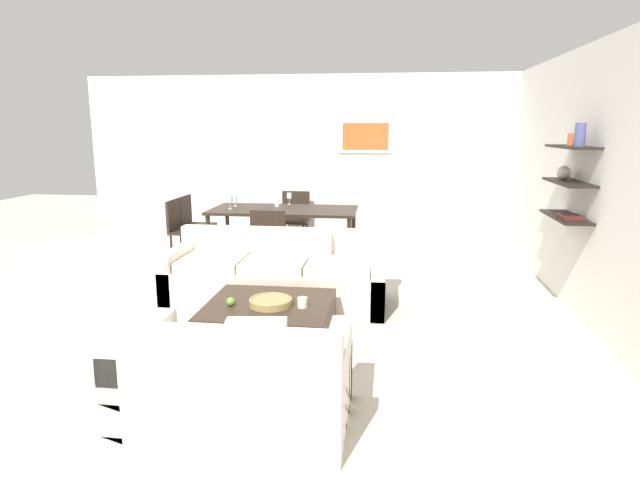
# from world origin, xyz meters

# --- Properties ---
(ground_plane) EXTENTS (18.00, 18.00, 0.00)m
(ground_plane) POSITION_xyz_m (0.00, 0.00, 0.00)
(ground_plane) COLOR beige
(back_wall_unit) EXTENTS (8.40, 0.09, 2.70)m
(back_wall_unit) POSITION_xyz_m (0.30, 3.53, 1.35)
(back_wall_unit) COLOR silver
(back_wall_unit) RESTS_ON ground
(right_wall_shelf_unit) EXTENTS (0.34, 8.20, 2.70)m
(right_wall_shelf_unit) POSITION_xyz_m (3.03, 0.60, 1.35)
(right_wall_shelf_unit) COLOR silver
(right_wall_shelf_unit) RESTS_ON ground
(sofa_beige) EXTENTS (2.33, 0.90, 0.78)m
(sofa_beige) POSITION_xyz_m (-0.09, 0.34, 0.29)
(sofa_beige) COLOR beige
(sofa_beige) RESTS_ON ground
(loveseat_white) EXTENTS (1.43, 0.90, 0.78)m
(loveseat_white) POSITION_xyz_m (0.15, -2.12, 0.29)
(loveseat_white) COLOR silver
(loveseat_white) RESTS_ON ground
(coffee_table) EXTENTS (1.08, 1.03, 0.38)m
(coffee_table) POSITION_xyz_m (0.06, -0.79, 0.19)
(coffee_table) COLOR #38281E
(coffee_table) RESTS_ON ground
(decorative_bowl) EXTENTS (0.37, 0.37, 0.07)m
(decorative_bowl) POSITION_xyz_m (0.10, -0.85, 0.41)
(decorative_bowl) COLOR #99844C
(decorative_bowl) RESTS_ON coffee_table
(candle_jar) EXTENTS (0.09, 0.09, 0.09)m
(candle_jar) POSITION_xyz_m (0.38, -0.86, 0.42)
(candle_jar) COLOR silver
(candle_jar) RESTS_ON coffee_table
(apple_on_coffee_table) EXTENTS (0.08, 0.08, 0.08)m
(apple_on_coffee_table) POSITION_xyz_m (-0.24, -0.90, 0.42)
(apple_on_coffee_table) COLOR #669E2D
(apple_on_coffee_table) RESTS_ON coffee_table
(dining_table) EXTENTS (2.06, 1.02, 0.75)m
(dining_table) POSITION_xyz_m (-0.40, 2.29, 0.69)
(dining_table) COLOR black
(dining_table) RESTS_ON ground
(dining_chair_left_far) EXTENTS (0.44, 0.44, 0.88)m
(dining_chair_left_far) POSITION_xyz_m (-1.84, 2.52, 0.50)
(dining_chair_left_far) COLOR black
(dining_chair_left_far) RESTS_ON ground
(dining_chair_head) EXTENTS (0.44, 0.44, 0.88)m
(dining_chair_head) POSITION_xyz_m (-0.40, 3.20, 0.50)
(dining_chair_head) COLOR black
(dining_chair_head) RESTS_ON ground
(dining_chair_left_near) EXTENTS (0.44, 0.44, 0.88)m
(dining_chair_left_near) POSITION_xyz_m (-1.84, 2.06, 0.50)
(dining_chair_left_near) COLOR black
(dining_chair_left_near) RESTS_ON ground
(dining_chair_foot) EXTENTS (0.44, 0.44, 0.88)m
(dining_chair_foot) POSITION_xyz_m (-0.40, 1.37, 0.50)
(dining_chair_foot) COLOR black
(dining_chair_foot) RESTS_ON ground
(wine_glass_left_near) EXTENTS (0.07, 0.07, 0.19)m
(wine_glass_left_near) POSITION_xyz_m (-1.14, 2.16, 0.88)
(wine_glass_left_near) COLOR silver
(wine_glass_left_near) RESTS_ON dining_table
(wine_glass_foot) EXTENTS (0.06, 0.06, 0.19)m
(wine_glass_foot) POSITION_xyz_m (-0.40, 1.84, 0.88)
(wine_glass_foot) COLOR silver
(wine_glass_foot) RESTS_ON dining_table
(wine_glass_head) EXTENTS (0.07, 0.07, 0.17)m
(wine_glass_head) POSITION_xyz_m (-0.40, 2.74, 0.87)
(wine_glass_head) COLOR silver
(wine_glass_head) RESTS_ON dining_table
(wine_glass_left_far) EXTENTS (0.07, 0.07, 0.16)m
(wine_glass_left_far) POSITION_xyz_m (-1.14, 2.41, 0.86)
(wine_glass_left_far) COLOR silver
(wine_glass_left_far) RESTS_ON dining_table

